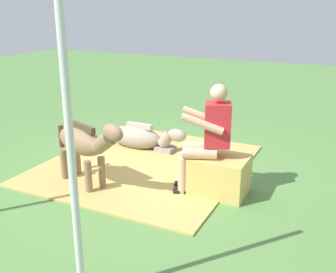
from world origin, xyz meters
TOP-DOWN VIEW (x-y plane):
  - ground_plane at (0.00, 0.00)m, footprint 24.00×24.00m
  - hay_patch at (0.16, -0.29)m, footprint 2.69×2.92m
  - hay_bale at (-1.09, 0.11)m, footprint 0.67×0.53m
  - person_seated at (-0.94, 0.15)m, footprint 0.72×0.56m
  - pony_standing at (0.49, 0.66)m, footprint 1.30×0.65m
  - pony_lying at (0.56, -0.86)m, footprint 1.33×0.42m
  - tent_pole_left at (-0.72, 2.36)m, footprint 0.06×0.06m

SIDE VIEW (x-z plane):
  - ground_plane at x=0.00m, z-range 0.00..0.00m
  - hay_patch at x=0.16m, z-range 0.00..0.02m
  - pony_lying at x=0.56m, z-range -0.02..0.40m
  - hay_bale at x=-1.09m, z-range 0.00..0.47m
  - pony_standing at x=0.49m, z-range 0.11..1.06m
  - person_seated at x=-0.94m, z-range 0.07..1.42m
  - tent_pole_left at x=-0.72m, z-range 0.00..2.40m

